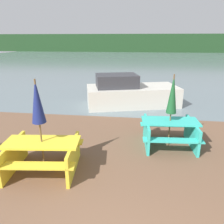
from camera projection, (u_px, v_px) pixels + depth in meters
water at (139, 60)px, 32.01m from camera, size 60.00×50.00×0.00m
far_treeline at (141, 43)px, 50.17m from camera, size 80.00×1.60×4.00m
picnic_table_yellow at (43, 153)px, 4.99m from camera, size 1.81×1.56×0.73m
picnic_table_teal at (169, 131)px, 6.19m from camera, size 1.64×1.48×0.76m
umbrella_navy at (37, 102)px, 4.60m from camera, size 0.30×0.30×2.15m
umbrella_darkgreen at (173, 95)px, 5.85m from camera, size 0.28×0.28×2.05m
boat at (130, 93)px, 9.97m from camera, size 4.41×2.82×1.43m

